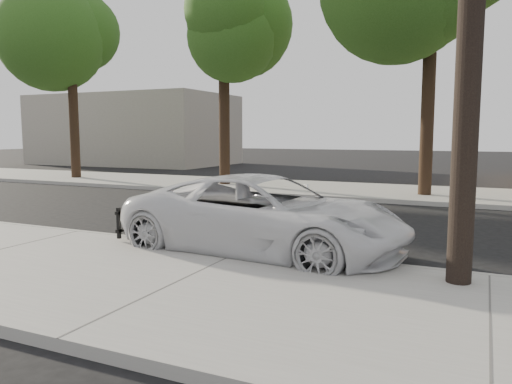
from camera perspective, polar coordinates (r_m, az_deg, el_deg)
ground at (r=11.00m, az=3.68°, el=-4.97°), size 120.00×120.00×0.00m
near_sidewalk at (r=7.26m, az=-8.86°, el=-10.56°), size 90.00×4.40×0.15m
far_sidewalk at (r=19.08m, az=12.93°, el=0.04°), size 90.00×5.00×0.15m
curb_near at (r=9.11m, az=-1.12°, el=-6.94°), size 90.00×0.12×0.16m
building_far at (r=38.39m, az=-13.76°, el=6.89°), size 14.00×8.00×5.00m
tree_a at (r=25.53m, az=-20.34°, el=15.98°), size 4.65×4.50×9.00m
tree_b at (r=20.92m, az=-3.43°, el=17.49°), size 4.34×4.20×8.45m
police_cruiser at (r=9.14m, az=1.03°, el=-2.66°), size 5.46×2.85×1.47m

